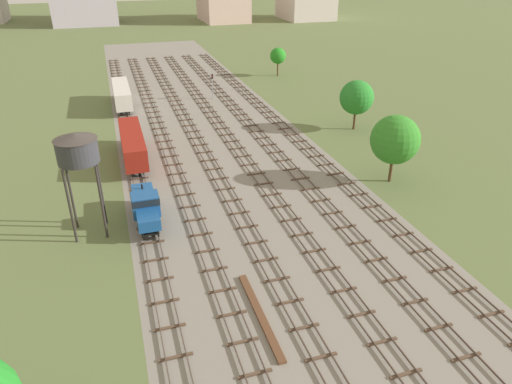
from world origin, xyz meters
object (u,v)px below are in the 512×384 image
(shunter_loco_far_left_nearest, at_px, (145,205))
(freight_boxcar_far_left_mid, at_px, (122,94))
(water_tower, at_px, (77,150))
(signal_post_nearest, at_px, (212,83))
(freight_boxcar_far_left_near, at_px, (132,143))

(shunter_loco_far_left_nearest, xyz_separation_m, freight_boxcar_far_left_mid, (0.01, 42.90, 0.44))
(water_tower, bearing_deg, signal_post_nearest, 62.88)
(shunter_loco_far_left_nearest, distance_m, freight_boxcar_far_left_mid, 42.90)
(shunter_loco_far_left_nearest, relative_size, signal_post_nearest, 1.74)
(freight_boxcar_far_left_near, height_order, signal_post_nearest, signal_post_nearest)
(freight_boxcar_far_left_near, distance_m, signal_post_nearest, 30.79)
(shunter_loco_far_left_nearest, relative_size, freight_boxcar_far_left_near, 0.60)
(signal_post_nearest, bearing_deg, freight_boxcar_far_left_near, -122.85)
(water_tower, xyz_separation_m, signal_post_nearest, (22.17, 43.30, -5.67))
(shunter_loco_far_left_nearest, bearing_deg, freight_boxcar_far_left_near, 89.98)
(freight_boxcar_far_left_near, relative_size, signal_post_nearest, 2.88)
(shunter_loco_far_left_nearest, relative_size, water_tower, 0.82)
(shunter_loco_far_left_nearest, relative_size, freight_boxcar_far_left_mid, 0.60)
(freight_boxcar_far_left_mid, bearing_deg, signal_post_nearest, 0.31)
(shunter_loco_far_left_nearest, height_order, signal_post_nearest, signal_post_nearest)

